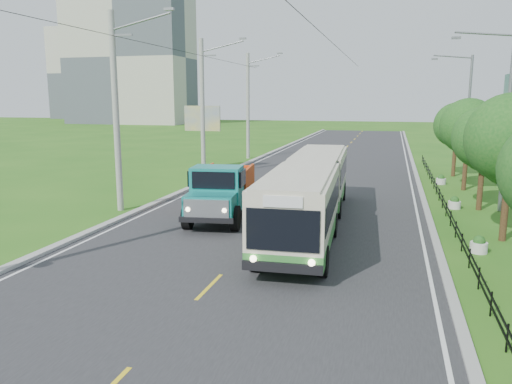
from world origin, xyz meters
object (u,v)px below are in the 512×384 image
at_px(tree_third, 512,143).
at_px(tree_fifth, 469,129).
at_px(streetlight_mid, 505,116).
at_px(planter_mid, 454,203).
at_px(planter_near, 479,245).
at_px(pole_mid, 203,108).
at_px(tree_back, 457,127).
at_px(dump_truck, 221,188).
at_px(streetlight_far, 466,110).
at_px(planter_far, 441,180).
at_px(bus, 311,188).
at_px(tree_fourth, 485,141).
at_px(pole_near, 117,112).
at_px(billboard_left, 202,123).
at_px(pole_far, 248,106).

distance_m(tree_third, tree_fifth, 12.00).
height_order(streetlight_mid, planter_mid, streetlight_mid).
height_order(tree_third, planter_near, tree_third).
xyz_separation_m(tree_third, tree_fifth, (-0.00, 12.00, -0.13)).
height_order(pole_mid, tree_back, pole_mid).
bearing_deg(tree_third, streetlight_mid, 82.36).
bearing_deg(planter_mid, dump_truck, -154.51).
bearing_deg(dump_truck, streetlight_far, 48.04).
bearing_deg(planter_mid, planter_far, 90.00).
bearing_deg(planter_near, tree_back, 86.43).
bearing_deg(tree_third, bus, -179.96).
bearing_deg(planter_mid, bus, -139.10).
distance_m(pole_mid, streetlight_mid, 20.16).
distance_m(pole_mid, streetlight_far, 20.16).
bearing_deg(streetlight_mid, planter_mid, -180.00).
bearing_deg(tree_back, tree_fourth, -90.00).
height_order(planter_far, bus, bus).
xyz_separation_m(pole_near, dump_truck, (5.65, -0.34, -3.59)).
xyz_separation_m(pole_near, billboard_left, (-1.24, 15.00, -1.23)).
bearing_deg(planter_far, billboard_left, 173.69).
relative_size(tree_third, tree_fourth, 1.11).
distance_m(tree_back, planter_near, 20.46).
bearing_deg(pole_far, planter_mid, -48.41).
relative_size(pole_far, planter_far, 14.93).
distance_m(pole_far, tree_third, 30.78).
bearing_deg(dump_truck, tree_third, -9.91).
xyz_separation_m(tree_fifth, bus, (-8.03, -12.01, -2.06)).
height_order(planter_mid, bus, bus).
height_order(tree_fourth, streetlight_mid, streetlight_mid).
bearing_deg(pole_near, tree_third, -2.71).
height_order(tree_fourth, billboard_left, tree_fourth).
relative_size(tree_fifth, planter_far, 8.66).
distance_m(tree_third, billboard_left, 25.02).
xyz_separation_m(pole_far, tree_back, (18.12, -6.86, -1.44)).
xyz_separation_m(tree_back, streetlight_far, (0.79, 1.86, 1.25)).
bearing_deg(billboard_left, planter_mid, -28.92).
relative_size(pole_far, streetlight_far, 1.10).
bearing_deg(pole_mid, billboard_left, 112.42).
bearing_deg(bus, dump_truck, 170.54).
bearing_deg(streetlight_far, tree_third, -92.27).
bearing_deg(pole_mid, planter_mid, -22.54).
distance_m(pole_near, planter_far, 21.83).
bearing_deg(tree_fourth, pole_near, -164.16).
bearing_deg(pole_mid, tree_fifth, -2.71).
bearing_deg(tree_fifth, pole_far, 144.64).
height_order(tree_back, bus, tree_back).
bearing_deg(tree_fourth, dump_truck, -156.25).
xyz_separation_m(pole_far, planter_mid, (16.86, -19.00, -4.81)).
xyz_separation_m(tree_fifth, streetlight_far, (0.79, 7.86, 1.05)).
distance_m(pole_near, planter_mid, 18.23).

